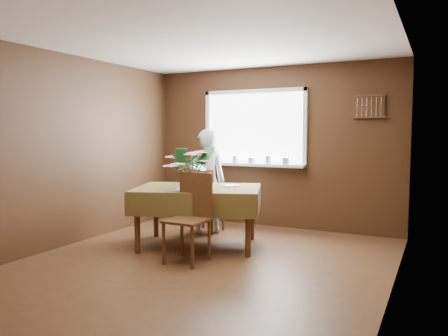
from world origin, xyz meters
The scene contains 15 objects.
floor centered at (0.00, 0.00, 0.00)m, with size 4.50×4.50×0.00m, color #452A17.
ceiling centered at (0.00, 0.00, 2.50)m, with size 4.50×4.50×0.00m, color white.
wall_back centered at (0.00, 2.25, 1.25)m, with size 4.00×4.00×0.00m, color brown.
wall_front centered at (0.00, -2.25, 1.25)m, with size 4.00×4.00×0.00m, color brown.
wall_left centered at (-2.00, 0.00, 1.25)m, with size 4.50×4.50×0.00m, color brown.
wall_right centered at (2.00, 0.00, 1.25)m, with size 4.50×4.50×0.00m, color brown.
window_assembly centered at (-0.29, 2.20, 1.35)m, with size 1.72×0.20×1.22m.
spoon_rack centered at (1.45, 2.22, 1.85)m, with size 0.44×0.05×0.33m.
dining_table centered at (-0.44, 0.67, 0.68)m, with size 1.87×1.56×0.78m.
chair_far centered at (-0.73, 1.39, 0.52)m, with size 0.41×0.41×0.95m.
chair_near centered at (-0.19, 0.07, 0.55)m, with size 0.45×0.45×1.02m.
seated_woman centered at (-0.69, 1.36, 0.77)m, with size 0.56×0.37×1.53m, color white.
flower_bouquet centered at (-0.40, 0.46, 1.11)m, with size 0.60×0.60×0.51m.
side_plate centered at (-0.10, 0.97, 0.78)m, with size 0.23×0.23×0.01m, color white.
table_knife centered at (-0.19, 0.51, 0.78)m, with size 0.02×0.21×0.00m, color silver.
Camera 1 is at (2.37, -4.21, 1.49)m, focal length 35.00 mm.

